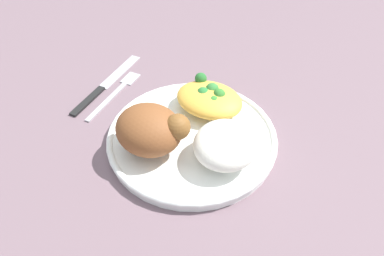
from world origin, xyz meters
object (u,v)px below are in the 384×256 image
Objects in this scene: roasted_chicken at (151,129)px; fork at (116,92)px; mac_cheese_with_broccoli at (209,99)px; plate at (192,137)px; rice_pile at (225,145)px; knife at (102,87)px.

fork is at bearing 147.77° from roasted_chicken.
fork is at bearing -170.84° from mac_cheese_with_broccoli.
rice_pile is (0.06, -0.02, 0.03)m from plate.
mac_cheese_with_broccoli is (0.03, 0.11, -0.01)m from roasted_chicken.
knife is (-0.03, -0.00, 0.00)m from fork.
fork is (-0.16, -0.03, -0.03)m from mac_cheese_with_broccoli.
plate reaches higher than fork.
fork is at bearing 6.24° from knife.
roasted_chicken is 0.98× the size of mac_cheese_with_broccoli.
knife is at bearing 168.93° from rice_pile.
rice_pile reaches higher than knife.
rice_pile is 0.46× the size of knife.
plate is at bearing 163.97° from rice_pile.
fork is (-0.23, 0.05, -0.04)m from rice_pile.
knife is (-0.20, 0.03, -0.01)m from plate.
knife is at bearing 170.46° from plate.
roasted_chicken reaches higher than plate.
plate reaches higher than knife.
rice_pile is at bearing -11.07° from knife.
rice_pile is 0.84× the size of mac_cheese_with_broccoli.
mac_cheese_with_broccoli is at bearing 129.32° from rice_pile.
roasted_chicken is at bearing -32.23° from fork.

